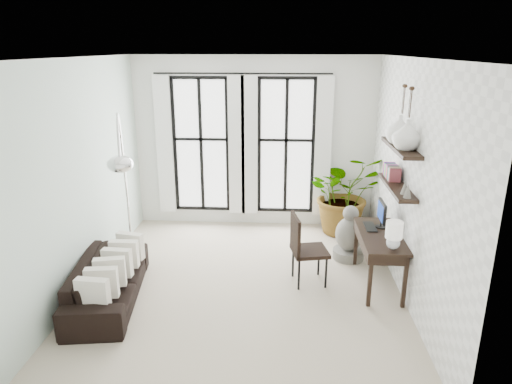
# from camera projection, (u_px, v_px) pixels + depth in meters

# --- Properties ---
(floor) EXTENTS (5.00, 5.00, 0.00)m
(floor) POSITION_uv_depth(u_px,v_px,m) (243.00, 285.00, 6.67)
(floor) COLOR #B5A590
(floor) RESTS_ON ground
(ceiling) EXTENTS (5.00, 5.00, 0.00)m
(ceiling) POSITION_uv_depth(u_px,v_px,m) (241.00, 58.00, 5.70)
(ceiling) COLOR white
(ceiling) RESTS_ON wall_back
(wall_left) EXTENTS (0.00, 5.00, 5.00)m
(wall_left) POSITION_uv_depth(u_px,v_px,m) (81.00, 178.00, 6.31)
(wall_left) COLOR silver
(wall_left) RESTS_ON floor
(wall_right) EXTENTS (0.00, 5.00, 5.00)m
(wall_right) POSITION_uv_depth(u_px,v_px,m) (411.00, 183.00, 6.05)
(wall_right) COLOR white
(wall_right) RESTS_ON floor
(wall_back) EXTENTS (4.50, 0.00, 4.50)m
(wall_back) POSITION_uv_depth(u_px,v_px,m) (254.00, 143.00, 8.56)
(wall_back) COLOR white
(wall_back) RESTS_ON floor
(windows) EXTENTS (3.26, 0.13, 2.65)m
(windows) POSITION_uv_depth(u_px,v_px,m) (243.00, 146.00, 8.52)
(windows) COLOR white
(windows) RESTS_ON wall_back
(wall_shelves) EXTENTS (0.25, 1.30, 0.60)m
(wall_shelves) POSITION_uv_depth(u_px,v_px,m) (398.00, 170.00, 6.21)
(wall_shelves) COLOR black
(wall_shelves) RESTS_ON wall_right
(sofa) EXTENTS (1.04, 2.08, 0.58)m
(sofa) POSITION_uv_depth(u_px,v_px,m) (108.00, 281.00, 6.20)
(sofa) COLOR black
(sofa) RESTS_ON floor
(throw_pillows) EXTENTS (0.40, 1.52, 0.40)m
(throw_pillows) POSITION_uv_depth(u_px,v_px,m) (114.00, 267.00, 6.13)
(throw_pillows) COLOR silver
(throw_pillows) RESTS_ON sofa
(plant) EXTENTS (1.61, 1.47, 1.53)m
(plant) POSITION_uv_depth(u_px,v_px,m) (345.00, 193.00, 8.39)
(plant) COLOR #2D7228
(plant) RESTS_ON floor
(desk) EXTENTS (0.57, 1.34, 1.18)m
(desk) POSITION_uv_depth(u_px,v_px,m) (381.00, 239.00, 6.44)
(desk) COLOR black
(desk) RESTS_ON floor
(desk_chair) EXTENTS (0.58, 0.58, 1.05)m
(desk_chair) POSITION_uv_depth(u_px,v_px,m) (303.00, 245.00, 6.57)
(desk_chair) COLOR black
(desk_chair) RESTS_ON floor
(arc_lamp) EXTENTS (0.75, 1.59, 2.49)m
(arc_lamp) POSITION_uv_depth(u_px,v_px,m) (121.00, 153.00, 6.32)
(arc_lamp) COLOR silver
(arc_lamp) RESTS_ON floor
(buddha) EXTENTS (0.51, 0.51, 0.91)m
(buddha) POSITION_uv_depth(u_px,v_px,m) (349.00, 237.00, 7.41)
(buddha) COLOR slate
(buddha) RESTS_ON floor
(vase_a) EXTENTS (0.37, 0.37, 0.38)m
(vase_a) POSITION_uv_depth(u_px,v_px,m) (407.00, 135.00, 5.77)
(vase_a) COLOR white
(vase_a) RESTS_ON shelf_upper
(vase_b) EXTENTS (0.37, 0.37, 0.38)m
(vase_b) POSITION_uv_depth(u_px,v_px,m) (399.00, 129.00, 6.15)
(vase_b) COLOR white
(vase_b) RESTS_ON shelf_upper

